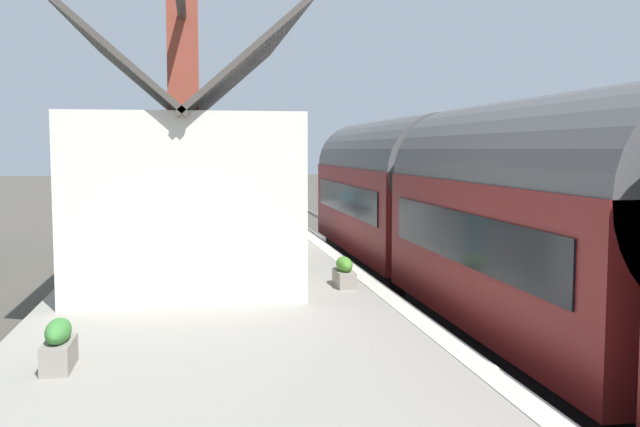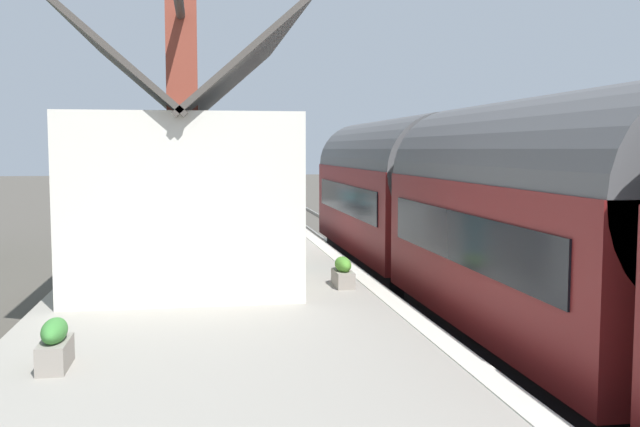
% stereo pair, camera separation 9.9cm
% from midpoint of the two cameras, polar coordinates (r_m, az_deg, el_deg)
% --- Properties ---
extents(ground_plane, '(160.00, 160.00, 0.00)m').
position_cam_midpoint_polar(ground_plane, '(20.36, 3.13, -4.86)').
color(ground_plane, '#4C473F').
extents(platform, '(32.00, 6.12, 0.92)m').
position_cam_midpoint_polar(platform, '(19.80, -8.42, -3.84)').
color(platform, gray).
rests_on(platform, ground).
extents(platform_edge_coping, '(32.00, 0.36, 0.02)m').
position_cam_midpoint_polar(platform_edge_coping, '(20.00, -0.16, -2.34)').
color(platform_edge_coping, beige).
rests_on(platform_edge_coping, platform).
extents(rail_near, '(52.00, 0.08, 0.14)m').
position_cam_midpoint_polar(rail_near, '(20.76, 7.51, -4.50)').
color(rail_near, gray).
rests_on(rail_near, ground).
extents(rail_far, '(52.00, 0.08, 0.14)m').
position_cam_midpoint_polar(rail_far, '(20.39, 3.63, -4.65)').
color(rail_far, gray).
rests_on(rail_far, ground).
extents(train, '(26.85, 2.73, 4.32)m').
position_cam_midpoint_polar(train, '(12.20, 16.39, -1.22)').
color(train, black).
rests_on(train, ground).
extents(station_building, '(7.69, 4.30, 6.18)m').
position_cam_midpoint_polar(station_building, '(15.53, -10.56, 1.88)').
color(station_building, silver).
rests_on(station_building, platform).
extents(bench_mid_platform, '(1.41, 0.46, 0.88)m').
position_cam_midpoint_polar(bench_mid_platform, '(30.63, -6.75, 1.08)').
color(bench_mid_platform, '#26727F').
rests_on(bench_mid_platform, platform).
extents(bench_platform_end, '(1.40, 0.44, 0.88)m').
position_cam_midpoint_polar(bench_platform_end, '(28.15, -6.33, 0.74)').
color(bench_platform_end, '#26727F').
rests_on(bench_platform_end, platform).
extents(planter_edge_far, '(0.76, 0.32, 0.59)m').
position_cam_midpoint_polar(planter_edge_far, '(9.26, -20.02, -9.63)').
color(planter_edge_far, gray).
rests_on(planter_edge_far, platform).
extents(planter_bench_left, '(0.78, 0.32, 0.56)m').
position_cam_midpoint_polar(planter_bench_left, '(13.78, 1.70, -4.62)').
color(planter_bench_left, gray).
rests_on(planter_bench_left, platform).
extents(planter_bench_right, '(1.00, 0.32, 0.65)m').
position_cam_midpoint_polar(planter_bench_right, '(31.63, -7.32, 0.90)').
color(planter_bench_right, gray).
rests_on(planter_bench_right, platform).
extents(planter_edge_near, '(0.41, 0.41, 0.77)m').
position_cam_midpoint_polar(planter_edge_near, '(26.84, -13.38, 0.30)').
color(planter_edge_near, teal).
rests_on(planter_edge_near, platform).
extents(lamp_post_platform, '(0.32, 0.50, 3.77)m').
position_cam_midpoint_polar(lamp_post_platform, '(23.45, -2.82, 5.15)').
color(lamp_post_platform, black).
rests_on(lamp_post_platform, platform).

